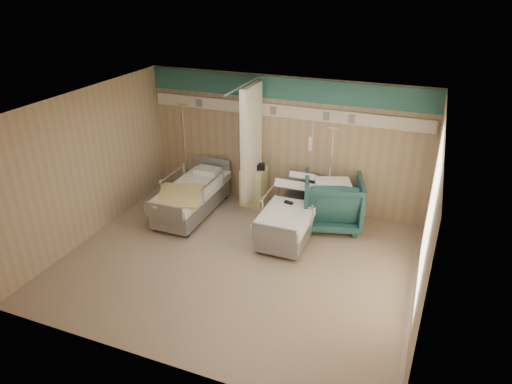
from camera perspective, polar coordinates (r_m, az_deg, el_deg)
ground at (r=8.20m, az=-2.36°, el=-8.68°), size 6.00×5.00×0.00m
room_walls at (r=7.54m, az=-2.06°, el=4.15°), size 6.04×5.04×2.82m
bed_right at (r=8.90m, az=4.50°, el=-3.36°), size 1.00×2.16×0.63m
bed_left at (r=9.68m, az=-8.03°, el=-1.03°), size 1.00×2.16×0.63m
bedside_cabinet at (r=9.94m, az=-0.27°, el=0.71°), size 0.50×0.48×0.85m
visitor_armchair at (r=9.19m, az=9.53°, el=-1.19°), size 1.39×1.41×1.06m
waffle_blanket at (r=8.93m, az=9.71°, el=1.99°), size 0.84×0.80×0.08m
iv_stand_right at (r=9.50m, az=8.95°, el=-1.03°), size 0.35×0.35×1.96m
iv_stand_left at (r=10.67m, az=-8.59°, el=2.23°), size 0.37×0.37×2.09m
call_remote at (r=8.78m, az=4.10°, el=-1.32°), size 0.18×0.11×0.04m
tan_blanket at (r=9.17m, az=-9.44°, el=-0.40°), size 1.19×1.32×0.04m
toiletry_bag at (r=9.69m, az=0.40°, el=3.17°), size 0.27×0.23×0.13m
white_cup at (r=9.93m, az=-0.93°, el=3.73°), size 0.09×0.09×0.12m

